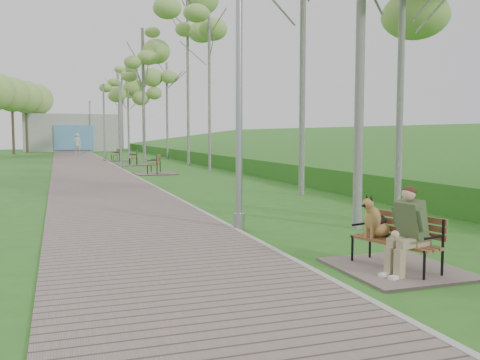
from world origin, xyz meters
name	(u,v)px	position (x,y,z in m)	size (l,w,h in m)	color
ground	(221,223)	(0.00, 0.00, 0.00)	(120.00, 120.00, 0.00)	#27661B
walkway	(84,166)	(-1.75, 21.50, 0.02)	(3.50, 67.00, 0.04)	#71635B
kerb	(115,165)	(0.00, 21.50, 0.03)	(0.10, 67.00, 0.05)	#999993
embankment	(310,163)	(12.00, 20.00, 0.00)	(14.00, 70.00, 1.60)	#3A7427
building_north	(73,133)	(-1.50, 50.97, 1.99)	(10.00, 5.20, 4.00)	#9E9E99
bench_main	(394,244)	(1.06, -4.60, 0.38)	(1.57, 1.75, 1.37)	#71635B
bench_second	(154,169)	(1.06, 14.23, 0.21)	(1.85, 2.06, 1.14)	#71635B
bench_third	(133,162)	(1.10, 21.63, 0.20)	(1.80, 2.00, 1.11)	#71635B
bench_far	(116,158)	(0.65, 27.53, 0.19)	(1.67, 1.85, 1.02)	#71635B
lamp_post_near	(239,94)	(0.10, -0.92, 2.63)	(0.22, 0.22, 5.62)	#929499
lamp_post_second	(121,128)	(0.10, 18.99, 2.19)	(0.18, 0.18, 4.69)	#929499
lamp_post_third	(104,124)	(0.08, 29.40, 2.56)	(0.21, 0.21, 5.48)	#929499
lamp_post_far	(90,128)	(0.20, 48.43, 2.51)	(0.21, 0.21, 5.37)	#929499
pedestrian_near	(77,143)	(-1.36, 42.55, 0.97)	(0.71, 0.46, 1.94)	silver
birch_mid_a	(209,41)	(3.60, 13.64, 6.16)	(2.22, 2.22, 7.85)	silver
birch_mid_b	(187,16)	(4.15, 20.26, 8.71)	(2.96, 2.96, 11.09)	silver
birch_mid_c	(143,53)	(2.10, 23.85, 6.97)	(2.55, 2.55, 8.87)	silver
birch_far_b	(128,83)	(1.80, 29.17, 5.60)	(2.36, 2.36, 7.13)	silver
birch_far_c	(167,80)	(4.58, 28.70, 5.81)	(2.27, 2.27, 7.40)	silver
birch_distant_a	(118,87)	(1.99, 37.07, 5.96)	(2.32, 2.32, 7.59)	silver
birch_distant_b	(122,84)	(3.92, 51.17, 7.48)	(2.31, 2.31, 9.52)	silver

